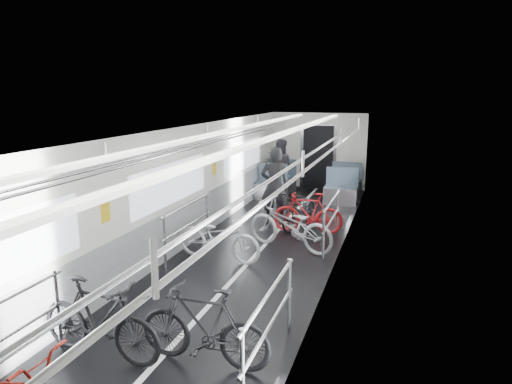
% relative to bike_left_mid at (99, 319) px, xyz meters
% --- Properties ---
extents(car_shell, '(3.02, 14.01, 2.41)m').
position_rel_bike_left_mid_xyz_m(car_shell, '(0.65, 5.13, 0.63)').
color(car_shell, black).
rests_on(car_shell, ground).
extents(bike_left_mid, '(1.67, 0.58, 0.99)m').
position_rel_bike_left_mid_xyz_m(bike_left_mid, '(0.00, 0.00, 0.00)').
color(bike_left_mid, black).
rests_on(bike_left_mid, floor).
extents(bike_left_far, '(1.75, 0.80, 0.89)m').
position_rel_bike_left_mid_xyz_m(bike_left_far, '(0.08, 3.39, -0.05)').
color(bike_left_far, silver).
rests_on(bike_left_far, floor).
extents(bike_right_near, '(1.59, 0.46, 0.96)m').
position_rel_bike_left_mid_xyz_m(bike_right_near, '(1.20, 0.26, -0.02)').
color(bike_right_near, black).
rests_on(bike_right_near, floor).
extents(bike_right_mid, '(1.97, 1.15, 0.98)m').
position_rel_bike_left_mid_xyz_m(bike_right_mid, '(1.19, 4.35, -0.00)').
color(bike_right_mid, '#AFAFB4').
rests_on(bike_right_mid, floor).
extents(bike_right_far, '(1.56, 0.57, 0.92)m').
position_rel_bike_left_mid_xyz_m(bike_right_far, '(1.32, 5.50, -0.04)').
color(bike_right_far, '#AF1518').
rests_on(bike_right_far, floor).
extents(bike_aisle, '(0.95, 1.69, 0.84)m').
position_rel_bike_left_mid_xyz_m(bike_aisle, '(1.06, 5.91, -0.07)').
color(bike_aisle, black).
rests_on(bike_aisle, floor).
extents(person_standing, '(0.76, 0.61, 1.82)m').
position_rel_bike_left_mid_xyz_m(person_standing, '(0.42, 6.01, 0.41)').
color(person_standing, black).
rests_on(person_standing, floor).
extents(person_seated, '(0.85, 0.68, 1.67)m').
position_rel_bike_left_mid_xyz_m(person_seated, '(-0.28, 9.13, 0.34)').
color(person_seated, '#333038').
rests_on(person_seated, floor).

